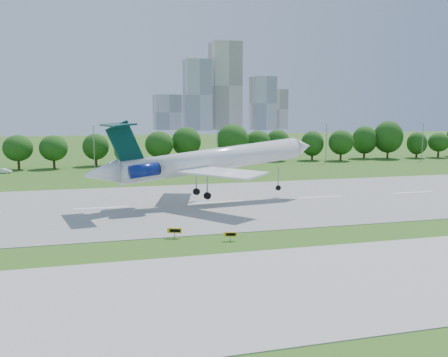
% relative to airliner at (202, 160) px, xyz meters
% --- Properties ---
extents(ground, '(600.00, 600.00, 0.00)m').
position_rel_airliner_xyz_m(ground, '(2.85, -24.64, -7.59)').
color(ground, '#2D5717').
rests_on(ground, ground).
extents(runway, '(400.00, 45.00, 0.08)m').
position_rel_airliner_xyz_m(runway, '(2.85, 0.36, -7.55)').
color(runway, gray).
rests_on(runway, ground).
extents(taxiway, '(400.00, 23.00, 0.08)m').
position_rel_airliner_xyz_m(taxiway, '(2.85, -42.64, -7.55)').
color(taxiway, '#ADADA8').
rests_on(taxiway, ground).
extents(tree_line, '(288.40, 8.40, 10.40)m').
position_rel_airliner_xyz_m(tree_line, '(2.85, 67.36, -1.41)').
color(tree_line, '#382314').
rests_on(tree_line, ground).
extents(light_poles, '(175.90, 0.25, 12.19)m').
position_rel_airliner_xyz_m(light_poles, '(0.35, 57.36, -1.25)').
color(light_poles, gray).
rests_on(light_poles, ground).
extents(skyline, '(127.00, 52.00, 80.00)m').
position_rel_airliner_xyz_m(skyline, '(103.01, 365.97, 22.87)').
color(skyline, '#B2B2B7').
rests_on(skyline, ground).
extents(airliner, '(42.60, 30.53, 13.42)m').
position_rel_airliner_xyz_m(airliner, '(0.00, 0.00, 0.00)').
color(airliner, white).
rests_on(airliner, ground).
extents(taxi_sign_left, '(1.58, 0.60, 1.12)m').
position_rel_airliner_xyz_m(taxi_sign_left, '(-2.42, -25.77, -6.77)').
color(taxi_sign_left, gray).
rests_on(taxi_sign_left, ground).
extents(taxi_sign_centre, '(1.79, 0.80, 1.28)m').
position_rel_airliner_xyz_m(taxi_sign_centre, '(-8.82, -22.44, -6.65)').
color(taxi_sign_centre, gray).
rests_on(taxi_sign_centre, ground).
extents(service_vehicle_a, '(4.09, 2.25, 1.28)m').
position_rel_airliner_xyz_m(service_vehicle_a, '(-40.25, 56.72, -6.95)').
color(service_vehicle_a, white).
rests_on(service_vehicle_a, ground).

